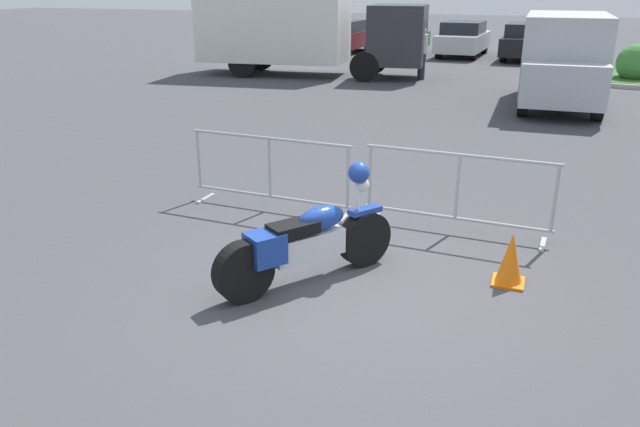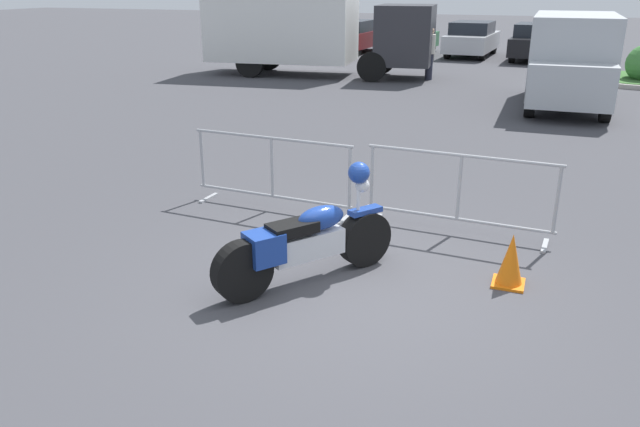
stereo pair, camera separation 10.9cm
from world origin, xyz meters
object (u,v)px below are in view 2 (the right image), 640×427
at_px(traffic_cone, 511,260).
at_px(parked_car_green, 410,38).
at_px(pedestrian, 430,52).
at_px(parked_car_silver, 472,39).
at_px(crowd_barrier_near, 272,172).
at_px(motorcycle, 307,241).
at_px(box_truck, 307,27).
at_px(delivery_van, 572,58).
at_px(parked_car_black, 536,42).
at_px(crowd_barrier_far, 459,193).
at_px(parked_car_maroon, 352,36).
at_px(parked_car_white, 299,35).

bearing_deg(traffic_cone, parked_car_green, 105.50).
bearing_deg(pedestrian, traffic_cone, -95.96).
relative_size(parked_car_green, parked_car_silver, 0.93).
bearing_deg(crowd_barrier_near, motorcycle, -56.36).
xyz_separation_m(box_truck, delivery_van, (8.55, -2.96, -0.39)).
relative_size(parked_car_silver, parked_car_black, 1.00).
distance_m(motorcycle, pedestrian, 15.45).
distance_m(crowd_barrier_far, parked_car_maroon, 22.15).
xyz_separation_m(parked_car_green, parked_car_silver, (2.69, 0.19, 0.05)).
bearing_deg(parked_car_silver, pedestrian, -179.83).
relative_size(crowd_barrier_near, parked_car_white, 0.58).
relative_size(motorcycle, parked_car_green, 0.46).
bearing_deg(parked_car_green, pedestrian, -159.69).
bearing_deg(motorcycle, parked_car_white, 58.60).
relative_size(parked_car_green, pedestrian, 2.45).
relative_size(delivery_van, parked_car_black, 1.13).
relative_size(crowd_barrier_near, parked_car_green, 0.59).
distance_m(motorcycle, crowd_barrier_far, 2.37).
bearing_deg(crowd_barrier_far, delivery_van, 82.60).
xyz_separation_m(parked_car_white, parked_car_silver, (8.06, 0.31, 0.03)).
height_order(box_truck, delivery_van, box_truck).
bearing_deg(delivery_van, box_truck, -109.55).
xyz_separation_m(crowd_barrier_far, parked_car_green, (-5.35, 20.79, 0.14)).
xyz_separation_m(delivery_van, pedestrian, (-4.33, 3.36, -0.32)).
bearing_deg(pedestrian, crowd_barrier_far, -97.72).
bearing_deg(box_truck, parked_car_white, 108.11).
bearing_deg(delivery_van, crowd_barrier_near, -21.85).
bearing_deg(delivery_van, traffic_cone, -3.17).
xyz_separation_m(box_truck, parked_car_maroon, (-0.79, 7.66, -0.91)).
distance_m(motorcycle, box_truck, 16.13).
bearing_deg(traffic_cone, crowd_barrier_near, 159.19).
distance_m(parked_car_white, parked_car_silver, 8.06).
relative_size(crowd_barrier_near, parked_car_silver, 0.56).
distance_m(delivery_van, traffic_cone, 11.36).
distance_m(parked_car_maroon, parked_car_green, 2.69).
bearing_deg(crowd_barrier_far, motorcycle, -123.65).
xyz_separation_m(motorcycle, delivery_van, (2.61, 11.99, 0.77)).
bearing_deg(parked_car_white, pedestrian, -130.54).
bearing_deg(crowd_barrier_far, crowd_barrier_near, 180.00).
distance_m(motorcycle, parked_car_black, 22.56).
bearing_deg(parked_car_white, parked_car_silver, -84.84).
distance_m(crowd_barrier_near, delivery_van, 10.78).
relative_size(parked_car_white, parked_car_silver, 0.96).
bearing_deg(pedestrian, box_truck, 164.98).
height_order(box_truck, parked_car_white, box_truck).
height_order(crowd_barrier_far, traffic_cone, crowd_barrier_far).
xyz_separation_m(crowd_barrier_far, delivery_van, (1.30, 10.02, 0.68)).
bearing_deg(box_truck, pedestrian, -0.70).
height_order(parked_car_white, parked_car_black, parked_car_black).
bearing_deg(box_truck, motorcycle, -74.49).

